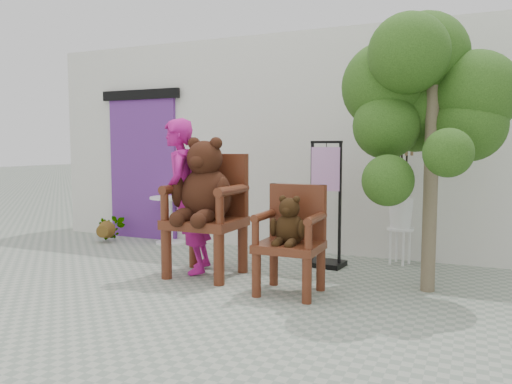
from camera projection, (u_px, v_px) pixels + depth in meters
ground_plane at (249, 311)px, 4.40m from camera, size 60.00×60.00×0.00m
back_wall at (339, 143)px, 7.09m from camera, size 9.00×1.00×3.00m
doorway at (143, 165)px, 7.84m from camera, size 1.40×0.11×2.33m
chair_big at (206, 196)px, 5.56m from camera, size 0.78×0.82×1.55m
chair_small at (291, 231)px, 4.91m from camera, size 0.61×0.56×1.07m
person at (187, 197)px, 5.68m from camera, size 0.63×0.75×1.75m
cafe_table at (170, 214)px, 7.44m from camera, size 0.60×0.60×0.70m
display_stand at (325, 218)px, 6.01m from camera, size 0.49×0.40×1.51m
stool_bucket at (401, 212)px, 6.10m from camera, size 0.32×0.32×1.45m
tree at (421, 94)px, 5.03m from camera, size 1.74×1.62×2.80m
potted_plant at (109, 226)px, 7.63m from camera, size 0.51×0.47×0.46m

